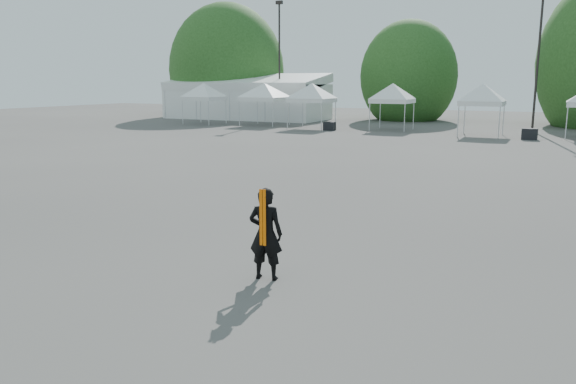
% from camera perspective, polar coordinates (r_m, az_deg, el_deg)
% --- Properties ---
extents(ground, '(120.00, 120.00, 0.00)m').
position_cam_1_polar(ground, '(12.66, 1.75, -4.65)').
color(ground, '#474442').
rests_on(ground, ground).
extents(marquee, '(15.00, 6.25, 4.23)m').
position_cam_1_polar(marquee, '(53.46, -4.25, 9.54)').
color(marquee, white).
rests_on(marquee, ground).
extents(light_pole_west, '(0.60, 0.25, 10.30)m').
position_cam_1_polar(light_pole_west, '(50.69, -0.88, 13.78)').
color(light_pole_west, black).
rests_on(light_pole_west, ground).
extents(light_pole_east, '(0.60, 0.25, 9.80)m').
position_cam_1_polar(light_pole_east, '(43.20, 24.12, 12.96)').
color(light_pole_east, black).
rests_on(light_pole_east, ground).
extents(tree_far_w, '(4.80, 4.80, 7.30)m').
position_cam_1_polar(tree_far_w, '(58.09, -6.24, 12.17)').
color(tree_far_w, '#382314').
rests_on(tree_far_w, ground).
extents(tree_mid_w, '(4.16, 4.16, 6.33)m').
position_cam_1_polar(tree_mid_w, '(52.74, 12.13, 11.44)').
color(tree_mid_w, '#382314').
rests_on(tree_mid_w, ground).
extents(tent_a, '(3.89, 3.89, 3.88)m').
position_cam_1_polar(tent_a, '(47.15, -8.56, 10.56)').
color(tent_a, silver).
rests_on(tent_a, ground).
extents(tent_b, '(4.48, 4.48, 3.88)m').
position_cam_1_polar(tent_b, '(45.32, -2.40, 10.66)').
color(tent_b, silver).
rests_on(tent_b, ground).
extents(tent_c, '(4.12, 4.12, 3.88)m').
position_cam_1_polar(tent_c, '(42.14, 2.45, 10.62)').
color(tent_c, silver).
rests_on(tent_c, ground).
extents(tent_d, '(3.85, 3.85, 3.88)m').
position_cam_1_polar(tent_d, '(41.35, 10.60, 10.43)').
color(tent_d, silver).
rests_on(tent_d, ground).
extents(tent_e, '(3.78, 3.78, 3.88)m').
position_cam_1_polar(tent_e, '(38.48, 19.22, 9.97)').
color(tent_e, silver).
rests_on(tent_e, ground).
extents(man, '(0.67, 0.50, 1.65)m').
position_cam_1_polar(man, '(9.87, -2.28, -4.25)').
color(man, black).
rests_on(man, ground).
extents(crate_west, '(0.79, 0.62, 0.61)m').
position_cam_1_polar(crate_west, '(40.60, 4.24, 6.69)').
color(crate_west, black).
rests_on(crate_west, ground).
extents(crate_mid, '(0.89, 0.70, 0.68)m').
position_cam_1_polar(crate_mid, '(36.95, 23.34, 5.43)').
color(crate_mid, black).
rests_on(crate_mid, ground).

